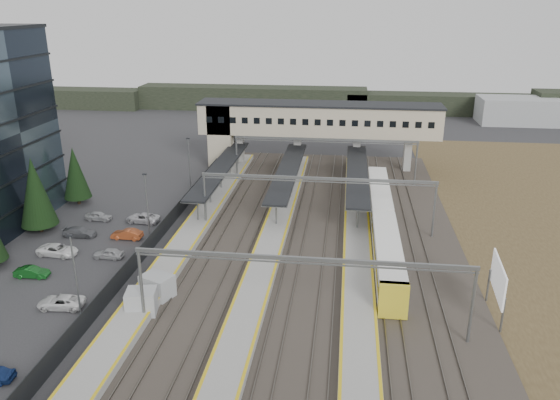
# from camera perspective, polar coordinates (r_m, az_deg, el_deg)

# --- Properties ---
(ground) EXTENTS (220.00, 220.00, 0.00)m
(ground) POSITION_cam_1_polar(r_m,az_deg,el_deg) (57.40, -9.27, -8.23)
(ground) COLOR #2B2B2D
(ground) RESTS_ON ground
(car_park) EXTENTS (10.69, 44.86, 1.26)m
(car_park) POSITION_cam_1_polar(r_m,az_deg,el_deg) (57.50, -24.10, -9.12)
(car_park) COLOR #960A00
(car_park) RESTS_ON ground
(lampposts) EXTENTS (0.50, 53.25, 8.07)m
(lampposts) POSITION_cam_1_polar(r_m,az_deg,el_deg) (59.27, -16.63, -3.27)
(lampposts) COLOR slate
(lampposts) RESTS_ON ground
(fence) EXTENTS (0.08, 90.00, 2.00)m
(fence) POSITION_cam_1_polar(r_m,az_deg,el_deg) (63.19, -13.76, -4.82)
(fence) COLOR #26282B
(fence) RESTS_ON ground
(relay_cabin_near) EXTENTS (3.49, 3.09, 2.41)m
(relay_cabin_near) POSITION_cam_1_polar(r_m,az_deg,el_deg) (54.18, -12.67, -8.84)
(relay_cabin_near) COLOR #999C9E
(relay_cabin_near) RESTS_ON ground
(relay_cabin_far) EXTENTS (3.01, 2.65, 2.44)m
(relay_cabin_far) POSITION_cam_1_polar(r_m,az_deg,el_deg) (51.88, -14.25, -10.34)
(relay_cabin_far) COLOR #999C9E
(relay_cabin_far) RESTS_ON ground
(rail_corridor) EXTENTS (34.00, 90.00, 0.92)m
(rail_corridor) POSITION_cam_1_polar(r_m,az_deg,el_deg) (59.92, 0.71, -6.37)
(rail_corridor) COLOR #363129
(rail_corridor) RESTS_ON ground
(canopies) EXTENTS (23.10, 30.00, 3.28)m
(canopies) POSITION_cam_1_polar(r_m,az_deg,el_deg) (79.24, 0.83, 3.11)
(canopies) COLOR black
(canopies) RESTS_ON ground
(footbridge) EXTENTS (40.40, 6.40, 11.20)m
(footbridge) POSITION_cam_1_polar(r_m,az_deg,el_deg) (92.66, 2.31, 8.13)
(footbridge) COLOR #B6AB91
(footbridge) RESTS_ON ground
(gantries) EXTENTS (28.40, 62.28, 7.17)m
(gantries) POSITION_cam_1_polar(r_m,az_deg,el_deg) (55.56, 3.23, -2.14)
(gantries) COLOR slate
(gantries) RESTS_ON ground
(train) EXTENTS (2.66, 36.90, 3.34)m
(train) POSITION_cam_1_polar(r_m,az_deg,el_deg) (66.31, 10.69, -2.53)
(train) COLOR white
(train) RESTS_ON ground
(billboard) EXTENTS (0.63, 6.28, 5.39)m
(billboard) POSITION_cam_1_polar(r_m,az_deg,el_deg) (52.55, 21.82, -7.81)
(billboard) COLOR slate
(billboard) RESTS_ON ground
(treeline_far) EXTENTS (170.00, 19.00, 7.00)m
(treeline_far) POSITION_cam_1_polar(r_m,az_deg,el_deg) (142.95, 10.61, 9.96)
(treeline_far) COLOR black
(treeline_far) RESTS_ON ground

